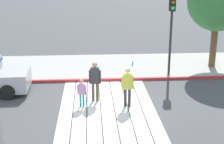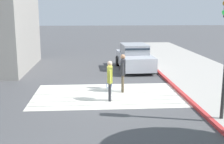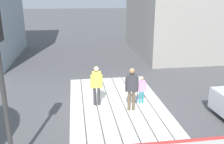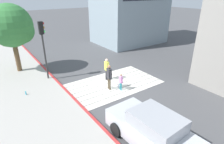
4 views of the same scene
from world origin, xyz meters
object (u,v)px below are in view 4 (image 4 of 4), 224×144
(car_parked_near_curb, at_px, (153,131))
(street_tree, at_px, (12,27))
(traffic_light_corner, at_px, (43,39))
(pedestrian_child_with_racket, at_px, (121,81))
(pedestrian_adult_lead, at_px, (107,68))
(pedestrian_adult_trailing, at_px, (109,76))
(water_bottle, at_px, (26,93))

(car_parked_near_curb, xyz_separation_m, street_tree, (-2.92, 11.71, 2.90))
(traffic_light_corner, bearing_deg, car_parked_near_curb, -80.02)
(pedestrian_child_with_racket, bearing_deg, street_tree, 123.85)
(traffic_light_corner, bearing_deg, pedestrian_child_with_racket, -51.92)
(car_parked_near_curb, height_order, pedestrian_adult_lead, pedestrian_adult_lead)
(car_parked_near_curb, relative_size, pedestrian_adult_lead, 2.64)
(pedestrian_adult_trailing, distance_m, pedestrian_child_with_racket, 0.85)
(street_tree, relative_size, pedestrian_adult_lead, 3.22)
(traffic_light_corner, bearing_deg, water_bottle, -140.04)
(water_bottle, bearing_deg, pedestrian_adult_trailing, -24.72)
(street_tree, xyz_separation_m, water_bottle, (-0.59, -4.36, -3.40))
(pedestrian_adult_trailing, bearing_deg, street_tree, 122.65)
(traffic_light_corner, height_order, street_tree, street_tree)
(water_bottle, height_order, pedestrian_adult_trailing, pedestrian_adult_trailing)
(traffic_light_corner, distance_m, water_bottle, 3.77)
(car_parked_near_curb, distance_m, pedestrian_adult_lead, 6.73)
(pedestrian_child_with_racket, bearing_deg, water_bottle, 152.85)
(car_parked_near_curb, bearing_deg, water_bottle, 115.52)
(traffic_light_corner, relative_size, street_tree, 0.80)
(water_bottle, distance_m, pedestrian_child_with_racket, 6.03)
(car_parked_near_curb, bearing_deg, pedestrian_child_with_racket, 68.27)
(traffic_light_corner, height_order, pedestrian_adult_trailing, traffic_light_corner)
(street_tree, bearing_deg, pedestrian_adult_lead, -47.30)
(pedestrian_adult_lead, bearing_deg, water_bottle, 170.45)
(pedestrian_adult_lead, bearing_deg, traffic_light_corner, 144.25)
(water_bottle, height_order, pedestrian_child_with_racket, pedestrian_child_with_racket)
(traffic_light_corner, relative_size, pedestrian_child_with_racket, 3.59)
(street_tree, xyz_separation_m, pedestrian_adult_lead, (4.87, -5.27, -2.67))
(traffic_light_corner, relative_size, water_bottle, 19.27)
(water_bottle, bearing_deg, pedestrian_child_with_racket, -27.15)
(pedestrian_adult_lead, xyz_separation_m, pedestrian_child_with_racket, (-0.11, -1.82, -0.31))
(traffic_light_corner, bearing_deg, pedestrian_adult_lead, -35.75)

